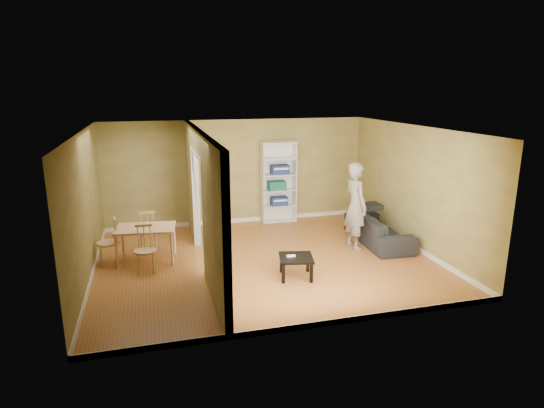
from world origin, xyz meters
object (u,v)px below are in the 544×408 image
Objects in this scene: person at (356,199)px; bookshelf at (278,182)px; chair_near at (145,250)px; chair_far at (148,230)px; chair_left at (108,242)px; coffee_table at (296,260)px; sofa at (378,225)px; dining_table at (146,231)px.

person reaches higher than bookshelf.
chair_far reaches higher than chair_near.
bookshelf is 2.23× the size of chair_left.
sofa is at bearing 30.08° from coffee_table.
chair_left is at bearing 91.28° from sofa.
sofa is 5.69m from chair_left.
person is at bearing -66.73° from bookshelf.
person is 2.36× the size of chair_left.
bookshelf is at bearing 39.40° from chair_near.
chair_left reaches higher than chair_far.
chair_near is (-2.63, 0.97, 0.11)m from coffee_table.
chair_far is (-4.93, 0.77, 0.05)m from sofa.
dining_table is (-4.30, 0.37, -0.47)m from person.
dining_table is at bearing 149.27° from coffee_table.
chair_far is (-4.27, 0.96, -0.64)m from person.
dining_table is 0.74m from chair_left.
sofa reaches higher than coffee_table.
sofa is 2.32× the size of chair_far.
bookshelf reaches higher than chair_far.
chair_left reaches higher than dining_table.
chair_left is (-3.99, -2.00, -0.57)m from bookshelf.
chair_far is (0.06, 1.17, 0.01)m from chair_near.
chair_left is at bearing 178.79° from dining_table.
chair_near is (-0.03, -0.58, -0.18)m from dining_table.
chair_near reaches higher than dining_table.
chair_far is at bearing 88.22° from chair_near.
bookshelf is 4.50m from chair_left.
bookshelf is 3.87m from dining_table.
bookshelf is (-1.69, 2.20, 0.63)m from sofa.
coffee_table is 0.67× the size of chair_near.
coffee_table is at bearing 56.02° from chair_left.
bookshelf is at bearing 79.38° from coffee_table.
chair_near is at bearing -92.64° from dining_table.
dining_table is 1.26× the size of chair_near.
person is 2.60m from bookshelf.
chair_near is at bearing 84.45° from chair_far.
person is at bearing -4.96° from dining_table.
sofa is at bearing -78.76° from person.
chair_far is (0.75, 0.57, -0.01)m from chair_left.
person reaches higher than chair_near.
coffee_table is 3.34m from chair_far.
chair_far reaches higher than dining_table.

